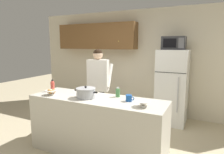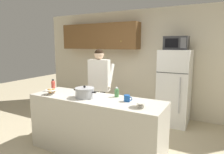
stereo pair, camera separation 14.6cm
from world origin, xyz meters
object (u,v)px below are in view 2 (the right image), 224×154
microwave (176,43)px  bread_bowl (51,91)px  empty_bowl (140,104)px  bottle_near_edge (53,85)px  refrigerator (174,87)px  bottle_mid_counter (117,92)px  person_near_pot (99,79)px  cooking_pot (85,93)px  coffee_mug (127,98)px

microwave → bread_bowl: microwave is taller
empty_bowl → bottle_near_edge: bearing=174.7°
microwave → bottle_near_edge: (-1.77, -1.78, -0.75)m
refrigerator → bottle_mid_counter: (-0.57, -1.64, 0.18)m
bottle_mid_counter → person_near_pot: bearing=137.7°
empty_bowl → bottle_mid_counter: (-0.52, 0.32, 0.03)m
microwave → refrigerator: bearing=90.1°
person_near_pot → bottle_near_edge: 0.96m
cooking_pot → refrigerator: bearing=62.6°
microwave → person_near_pot: microwave is taller
refrigerator → bottle_near_edge: (-1.77, -1.80, 0.21)m
microwave → cooking_pot: bearing=-117.6°
person_near_pot → bottle_mid_counter: (0.75, -0.68, -0.04)m
coffee_mug → empty_bowl: (0.27, -0.16, -0.00)m
refrigerator → coffee_mug: refrigerator is taller
refrigerator → coffee_mug: size_ratio=12.47×
cooking_pot → bread_bowl: cooking_pot is taller
person_near_pot → coffee_mug: size_ratio=12.64×
cooking_pot → bottle_mid_counter: cooking_pot is taller
cooking_pot → coffee_mug: (0.67, 0.12, -0.03)m
cooking_pot → empty_bowl: cooking_pot is taller
bread_bowl → cooking_pot: bearing=9.5°
coffee_mug → empty_bowl: coffee_mug is taller
bottle_near_edge → bottle_mid_counter: size_ratio=1.34×
cooking_pot → bread_bowl: bearing=-170.5°
microwave → bottle_mid_counter: microwave is taller
microwave → empty_bowl: 2.10m
bread_bowl → bottle_mid_counter: bearing=20.3°
refrigerator → person_near_pot: bearing=-144.0°
microwave → bottle_near_edge: size_ratio=2.29×
microwave → bottle_near_edge: bearing=-134.9°
coffee_mug → cooking_pot: bearing=-169.8°
microwave → coffee_mug: microwave is taller
empty_bowl → bottle_near_edge: (-1.72, 0.16, 0.06)m
coffee_mug → person_near_pot: bearing=140.0°
refrigerator → person_near_pot: (-1.32, -0.96, 0.22)m
cooking_pot → bottle_mid_counter: (0.42, 0.28, -0.00)m
refrigerator → empty_bowl: 1.97m
person_near_pot → cooking_pot: person_near_pot is taller
bread_bowl → bottle_near_edge: (-0.17, 0.22, 0.05)m
bread_bowl → bottle_near_edge: bearing=128.2°
empty_bowl → microwave: bearing=88.4°
refrigerator → bread_bowl: bearing=-128.4°
refrigerator → cooking_pot: size_ratio=3.97×
microwave → coffee_mug: bearing=-100.3°
bottle_near_edge → bottle_mid_counter: (1.20, 0.16, -0.02)m
cooking_pot → bottle_mid_counter: 0.50m
person_near_pot → coffee_mug: person_near_pot is taller
person_near_pot → empty_bowl: person_near_pot is taller
person_near_pot → bottle_mid_counter: 1.01m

